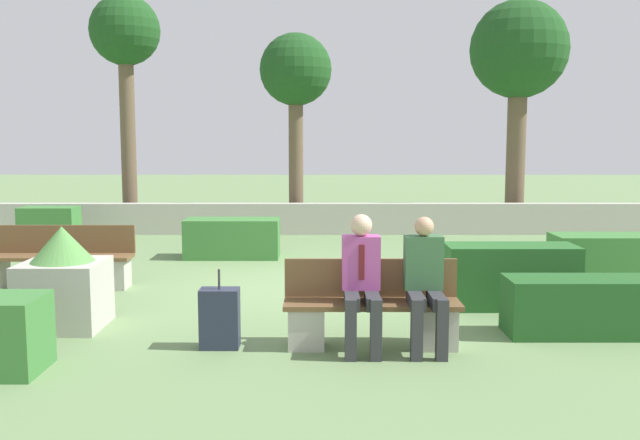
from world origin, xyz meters
TOP-DOWN VIEW (x-y plane):
  - ground_plane at (0.00, 0.00)m, footprint 60.00×60.00m
  - perimeter_wall at (0.00, 5.52)m, footprint 14.54×0.30m
  - bench_front at (0.75, -2.85)m, footprint 1.79×0.49m
  - bench_left_side at (-3.52, -0.03)m, footprint 2.19×0.48m
  - person_seated_man at (0.64, -2.99)m, footprint 0.38×0.63m
  - person_seated_woman at (1.27, -2.99)m, footprint 0.38×0.63m
  - hedge_block_near_left at (4.58, 0.14)m, footprint 2.01×0.70m
  - hedge_block_near_right at (-5.19, 4.20)m, footprint 1.10×0.60m
  - hedge_block_mid_right at (-1.32, 2.49)m, footprint 1.64×0.73m
  - hedge_block_far_left at (3.24, -2.44)m, footprint 2.02×0.61m
  - hedge_block_far_right at (2.61, -1.18)m, footprint 1.61×0.64m
  - planter_corner_left at (-2.63, -2.14)m, footprint 0.87×0.87m
  - suitcase at (-0.78, -2.92)m, footprint 0.39×0.25m
  - tree_leftmost at (-4.18, 6.51)m, footprint 1.58×1.58m
  - tree_center_left at (-0.32, 6.15)m, footprint 1.60×1.60m
  - tree_center_right at (4.70, 6.38)m, footprint 2.20×2.20m

SIDE VIEW (x-z plane):
  - ground_plane at x=0.00m, z-range 0.00..0.00m
  - suitcase at x=-0.78m, z-range -0.10..0.71m
  - hedge_block_far_left at x=3.24m, z-range 0.00..0.62m
  - bench_front at x=0.75m, z-range -0.10..0.77m
  - perimeter_wall at x=0.00m, z-range 0.00..0.68m
  - hedge_block_mid_right at x=-1.32m, z-range 0.00..0.69m
  - bench_left_side at x=-3.52m, z-range -0.08..0.78m
  - hedge_block_near_right at x=-5.19m, z-range 0.00..0.73m
  - hedge_block_near_left at x=4.58m, z-range 0.00..0.73m
  - hedge_block_far_right at x=2.61m, z-range 0.00..0.78m
  - planter_corner_left at x=-2.63m, z-range -0.05..1.09m
  - person_seated_woman at x=1.27m, z-range 0.07..1.40m
  - person_seated_man at x=0.64m, z-range 0.08..1.43m
  - tree_center_left at x=-0.32m, z-range 1.25..5.66m
  - tree_center_right at x=4.70m, z-range 1.35..6.53m
  - tree_leftmost at x=-4.18m, z-range 1.59..6.90m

